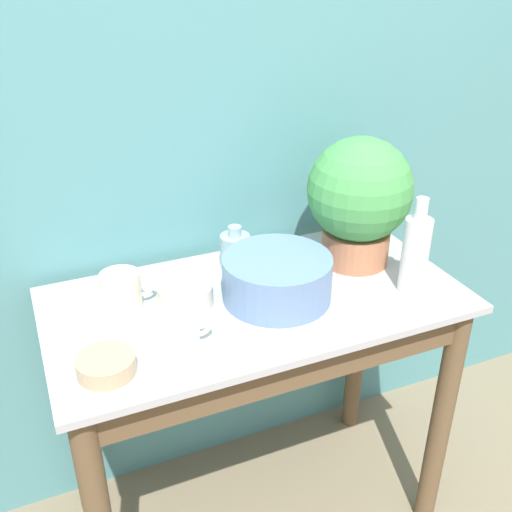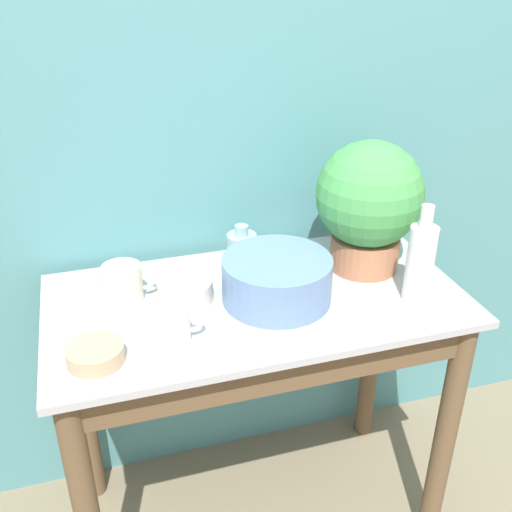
{
  "view_description": "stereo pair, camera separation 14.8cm",
  "coord_description": "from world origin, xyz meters",
  "px_view_note": "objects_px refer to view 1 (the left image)",
  "views": [
    {
      "loc": [
        -0.51,
        -0.93,
        1.62
      ],
      "look_at": [
        0.0,
        0.28,
        0.92
      ],
      "focal_mm": 42.0,
      "sensor_mm": 36.0,
      "label": 1
    },
    {
      "loc": [
        -0.37,
        -0.98,
        1.62
      ],
      "look_at": [
        0.0,
        0.28,
        0.92
      ],
      "focal_mm": 42.0,
      "sensor_mm": 36.0,
      "label": 2
    }
  ],
  "objects_px": {
    "bottle_tall": "(415,253)",
    "bowl_small_cream": "(185,295)",
    "mug_white": "(180,331)",
    "bowl_small_tan": "(106,365)",
    "bowl_wash_large": "(277,278)",
    "bottle_short": "(235,250)",
    "mug_cream": "(122,291)",
    "potted_plant": "(359,197)"
  },
  "relations": [
    {
      "from": "bottle_tall",
      "to": "bowl_small_cream",
      "type": "relative_size",
      "value": 1.85
    },
    {
      "from": "mug_white",
      "to": "bowl_small_tan",
      "type": "xyz_separation_m",
      "value": [
        -0.17,
        -0.03,
        -0.02
      ]
    },
    {
      "from": "bowl_wash_large",
      "to": "mug_white",
      "type": "height_order",
      "value": "bowl_wash_large"
    },
    {
      "from": "bottle_short",
      "to": "bowl_small_tan",
      "type": "height_order",
      "value": "bottle_short"
    },
    {
      "from": "bottle_tall",
      "to": "bowl_wash_large",
      "type": "bearing_deg",
      "value": 163.27
    },
    {
      "from": "mug_cream",
      "to": "mug_white",
      "type": "height_order",
      "value": "mug_cream"
    },
    {
      "from": "mug_cream",
      "to": "mug_white",
      "type": "xyz_separation_m",
      "value": [
        0.08,
        -0.21,
        -0.01
      ]
    },
    {
      "from": "mug_white",
      "to": "bowl_small_tan",
      "type": "relative_size",
      "value": 1.0
    },
    {
      "from": "bowl_wash_large",
      "to": "bottle_tall",
      "type": "height_order",
      "value": "bottle_tall"
    },
    {
      "from": "mug_cream",
      "to": "bowl_small_cream",
      "type": "bearing_deg",
      "value": -17.6
    },
    {
      "from": "bowl_wash_large",
      "to": "mug_white",
      "type": "bearing_deg",
      "value": -160.14
    },
    {
      "from": "potted_plant",
      "to": "bottle_tall",
      "type": "distance_m",
      "value": 0.22
    },
    {
      "from": "bowl_small_cream",
      "to": "bowl_small_tan",
      "type": "bearing_deg",
      "value": -140.79
    },
    {
      "from": "bowl_small_cream",
      "to": "bottle_short",
      "type": "bearing_deg",
      "value": 35.04
    },
    {
      "from": "potted_plant",
      "to": "bowl_wash_large",
      "type": "bearing_deg",
      "value": -161.77
    },
    {
      "from": "bottle_tall",
      "to": "mug_cream",
      "type": "bearing_deg",
      "value": 163.49
    },
    {
      "from": "potted_plant",
      "to": "bowl_small_tan",
      "type": "xyz_separation_m",
      "value": [
        -0.75,
        -0.22,
        -0.18
      ]
    },
    {
      "from": "bottle_short",
      "to": "bowl_small_cream",
      "type": "height_order",
      "value": "bottle_short"
    },
    {
      "from": "potted_plant",
      "to": "mug_white",
      "type": "height_order",
      "value": "potted_plant"
    },
    {
      "from": "mug_cream",
      "to": "mug_white",
      "type": "relative_size",
      "value": 1.09
    },
    {
      "from": "bottle_tall",
      "to": "mug_white",
      "type": "bearing_deg",
      "value": -179.87
    },
    {
      "from": "bowl_small_cream",
      "to": "bowl_wash_large",
      "type": "bearing_deg",
      "value": -15.44
    },
    {
      "from": "bottle_tall",
      "to": "mug_cream",
      "type": "relative_size",
      "value": 1.9
    },
    {
      "from": "potted_plant",
      "to": "bowl_small_tan",
      "type": "bearing_deg",
      "value": -163.28
    },
    {
      "from": "bottle_tall",
      "to": "bottle_short",
      "type": "bearing_deg",
      "value": 142.16
    },
    {
      "from": "potted_plant",
      "to": "bowl_small_tan",
      "type": "relative_size",
      "value": 2.87
    },
    {
      "from": "bottle_tall",
      "to": "mug_white",
      "type": "height_order",
      "value": "bottle_tall"
    },
    {
      "from": "bottle_tall",
      "to": "bottle_short",
      "type": "distance_m",
      "value": 0.48
    },
    {
      "from": "bottle_short",
      "to": "bowl_small_tan",
      "type": "bearing_deg",
      "value": -142.58
    },
    {
      "from": "potted_plant",
      "to": "bottle_tall",
      "type": "xyz_separation_m",
      "value": [
        0.05,
        -0.2,
        -0.09
      ]
    },
    {
      "from": "bowl_wash_large",
      "to": "bowl_small_cream",
      "type": "bearing_deg",
      "value": 164.56
    },
    {
      "from": "bowl_wash_large",
      "to": "bowl_small_cream",
      "type": "distance_m",
      "value": 0.23
    },
    {
      "from": "potted_plant",
      "to": "mug_white",
      "type": "distance_m",
      "value": 0.63
    },
    {
      "from": "potted_plant",
      "to": "bowl_small_cream",
      "type": "xyz_separation_m",
      "value": [
        -0.51,
        -0.03,
        -0.17
      ]
    },
    {
      "from": "bowl_wash_large",
      "to": "mug_white",
      "type": "distance_m",
      "value": 0.31
    },
    {
      "from": "bottle_short",
      "to": "bowl_wash_large",
      "type": "bearing_deg",
      "value": -78.65
    },
    {
      "from": "mug_white",
      "to": "bowl_small_cream",
      "type": "xyz_separation_m",
      "value": [
        0.06,
        0.17,
        -0.01
      ]
    },
    {
      "from": "bottle_tall",
      "to": "bowl_small_tan",
      "type": "relative_size",
      "value": 2.06
    },
    {
      "from": "mug_white",
      "to": "mug_cream",
      "type": "bearing_deg",
      "value": 111.69
    },
    {
      "from": "potted_plant",
      "to": "mug_cream",
      "type": "relative_size",
      "value": 2.64
    },
    {
      "from": "bottle_short",
      "to": "mug_white",
      "type": "distance_m",
      "value": 0.39
    },
    {
      "from": "potted_plant",
      "to": "mug_white",
      "type": "bearing_deg",
      "value": -160.95
    }
  ]
}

